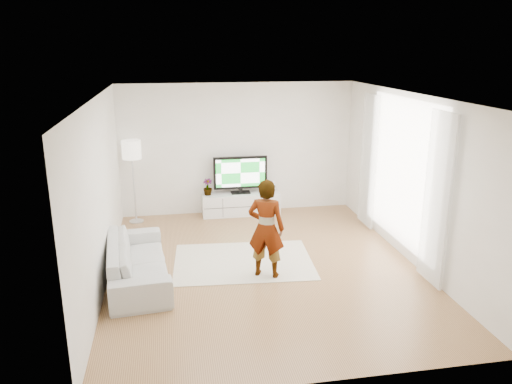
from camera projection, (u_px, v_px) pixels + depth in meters
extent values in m
plane|color=#AD824E|center=(264.00, 267.00, 8.27)|extent=(6.00, 6.00, 0.00)
plane|color=white|center=(265.00, 96.00, 7.48)|extent=(6.00, 6.00, 0.00)
cube|color=white|center=(100.00, 194.00, 7.46)|extent=(0.02, 6.00, 2.80)
cube|color=white|center=(412.00, 179.00, 8.29)|extent=(0.02, 6.00, 2.80)
cube|color=white|center=(238.00, 149.00, 10.71)|extent=(5.00, 0.02, 2.80)
cube|color=white|center=(320.00, 265.00, 5.04)|extent=(5.00, 0.02, 2.80)
cube|color=white|center=(403.00, 172.00, 8.55)|extent=(0.01, 2.60, 2.50)
cube|color=white|center=(437.00, 200.00, 7.34)|extent=(0.04, 0.70, 2.60)
cube|color=white|center=(369.00, 161.00, 9.80)|extent=(0.04, 0.70, 2.60)
cube|color=silver|center=(241.00, 204.00, 10.82)|extent=(1.67, 0.47, 0.47)
cube|color=black|center=(242.00, 207.00, 10.59)|extent=(1.62, 0.00, 0.01)
cube|color=black|center=(223.00, 208.00, 10.52)|extent=(0.01, 0.00, 0.41)
cube|color=black|center=(262.00, 206.00, 10.66)|extent=(0.01, 0.00, 0.41)
cube|color=black|center=(241.00, 192.00, 10.78)|extent=(0.41, 0.23, 0.02)
cube|color=black|center=(241.00, 190.00, 10.76)|extent=(0.08, 0.05, 0.08)
cube|color=black|center=(240.00, 173.00, 10.65)|extent=(1.15, 0.06, 0.70)
cube|color=#168928|center=(241.00, 173.00, 10.62)|extent=(1.05, 0.01, 0.60)
cube|color=white|center=(274.00, 187.00, 10.84)|extent=(0.08, 0.17, 0.22)
cube|color=#4CB2FF|center=(275.00, 187.00, 10.76)|extent=(0.01, 0.00, 0.12)
imported|color=#3F7238|center=(208.00, 187.00, 10.58)|extent=(0.25, 0.25, 0.35)
cube|color=beige|center=(243.00, 261.00, 8.48)|extent=(2.44, 1.84, 0.01)
imported|color=#334772|center=(266.00, 228.00, 7.74)|extent=(0.68, 0.58, 1.58)
imported|color=#B9B9B4|center=(137.00, 261.00, 7.73)|extent=(1.07, 2.30, 0.65)
cylinder|color=silver|center=(137.00, 221.00, 10.41)|extent=(0.30, 0.30, 0.02)
cylinder|color=silver|center=(134.00, 190.00, 10.22)|extent=(0.04, 0.04, 1.32)
cylinder|color=white|center=(131.00, 150.00, 9.98)|extent=(0.38, 0.38, 0.37)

